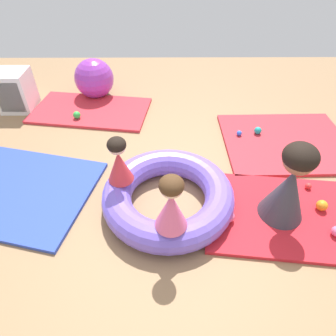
{
  "coord_description": "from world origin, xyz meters",
  "views": [
    {
      "loc": [
        0.05,
        -1.86,
        2.22
      ],
      "look_at": [
        0.07,
        0.29,
        0.32
      ],
      "focal_mm": 31.41,
      "sensor_mm": 36.0,
      "label": 1
    }
  ],
  "objects": [
    {
      "name": "gym_mat_far_right",
      "position": [
        1.56,
        1.13,
        0.02
      ],
      "size": [
        1.57,
        1.29,
        0.04
      ],
      "primitive_type": "cube",
      "rotation": [
        0.0,
        0.0,
        0.02
      ],
      "color": "red",
      "rests_on": "ground"
    },
    {
      "name": "exercise_ball_large",
      "position": [
        -1.04,
        2.39,
        0.29
      ],
      "size": [
        0.59,
        0.59,
        0.59
      ],
      "primitive_type": "sphere",
      "color": "purple",
      "rests_on": "ground"
    },
    {
      "name": "play_ball_red",
      "position": [
        1.52,
        0.28,
        0.07
      ],
      "size": [
        0.06,
        0.06,
        0.06
      ],
      "primitive_type": "sphere",
      "color": "red",
      "rests_on": "gym_mat_center_rear"
    },
    {
      "name": "ground_plane",
      "position": [
        0.0,
        0.0,
        0.0
      ],
      "size": [
        8.0,
        8.0,
        0.0
      ],
      "primitive_type": "plane",
      "color": "#93704C"
    },
    {
      "name": "storage_cube",
      "position": [
        -2.1,
        2.0,
        0.28
      ],
      "size": [
        0.44,
        0.44,
        0.56
      ],
      "color": "white",
      "rests_on": "ground"
    },
    {
      "name": "play_ball_orange",
      "position": [
        1.54,
        0.0,
        0.09
      ],
      "size": [
        0.11,
        0.11,
        0.11
      ],
      "primitive_type": "sphere",
      "color": "orange",
      "rests_on": "gym_mat_center_rear"
    },
    {
      "name": "play_ball_green",
      "position": [
        -1.18,
        1.67,
        0.09
      ],
      "size": [
        0.1,
        0.1,
        0.1
      ],
      "primitive_type": "sphere",
      "color": "green",
      "rests_on": "gym_mat_front"
    },
    {
      "name": "play_ball_blue",
      "position": [
        0.99,
        1.24,
        0.07
      ],
      "size": [
        0.07,
        0.07,
        0.07
      ],
      "primitive_type": "sphere",
      "color": "blue",
      "rests_on": "gym_mat_far_right"
    },
    {
      "name": "gym_mat_near_right",
      "position": [
        -1.63,
        0.32,
        0.02
      ],
      "size": [
        2.01,
        1.57,
        0.04
      ],
      "primitive_type": "cube",
      "rotation": [
        0.0,
        0.0,
        -0.23
      ],
      "color": "#2D47B7",
      "rests_on": "ground"
    },
    {
      "name": "child_in_pink",
      "position": [
        0.09,
        -0.36,
        0.54
      ],
      "size": [
        0.33,
        0.33,
        0.52
      ],
      "rotation": [
        0.0,
        0.0,
        1.3
      ],
      "color": "#E5608E",
      "rests_on": "inflatable_cushion"
    },
    {
      "name": "gym_mat_center_rear",
      "position": [
        1.13,
        -0.04,
        0.02
      ],
      "size": [
        1.5,
        1.17,
        0.04
      ],
      "primitive_type": "cube",
      "rotation": [
        0.0,
        0.0,
        -0.12
      ],
      "color": "red",
      "rests_on": "ground"
    },
    {
      "name": "gym_mat_front",
      "position": [
        -1.05,
        1.91,
        0.02
      ],
      "size": [
        1.75,
        1.12,
        0.04
      ],
      "primitive_type": "cube",
      "rotation": [
        0.0,
        0.0,
        -0.14
      ],
      "color": "red",
      "rests_on": "ground"
    },
    {
      "name": "play_ball_pink_second",
      "position": [
        0.63,
        -0.13,
        0.09
      ],
      "size": [
        0.11,
        0.11,
        0.11
      ],
      "primitive_type": "sphere",
      "color": "pink",
      "rests_on": "gym_mat_center_rear"
    },
    {
      "name": "child_in_red",
      "position": [
        -0.38,
        0.18,
        0.51
      ],
      "size": [
        0.34,
        0.34,
        0.47
      ],
      "rotation": [
        0.0,
        0.0,
        5.67
      ],
      "color": "red",
      "rests_on": "inflatable_cushion"
    },
    {
      "name": "play_ball_teal",
      "position": [
        1.23,
        1.28,
        0.09
      ],
      "size": [
        0.09,
        0.09,
        0.09
      ],
      "primitive_type": "sphere",
      "color": "teal",
      "rests_on": "gym_mat_far_right"
    },
    {
      "name": "inflatable_cushion",
      "position": [
        0.07,
        0.09,
        0.14
      ],
      "size": [
        1.28,
        1.28,
        0.28
      ],
      "primitive_type": "torus",
      "color": "#7056D1",
      "rests_on": "ground"
    },
    {
      "name": "adult_seated",
      "position": [
        1.13,
        -0.04,
        0.43
      ],
      "size": [
        0.44,
        0.44,
        0.81
      ],
      "rotation": [
        0.0,
        0.0,
        4.78
      ],
      "color": "#383842",
      "rests_on": "gym_mat_center_rear"
    }
  ]
}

